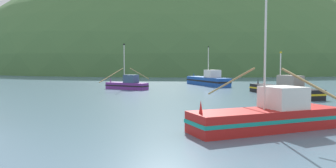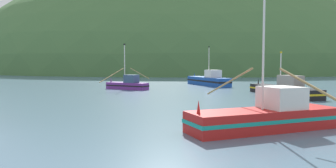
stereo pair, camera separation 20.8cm
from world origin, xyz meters
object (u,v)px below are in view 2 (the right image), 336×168
Objects in this scene: fishing_boat_blue at (208,80)px; fishing_boat_black at (284,89)px; fishing_boat_red at (267,116)px; fishing_boat_purple at (128,84)px.

fishing_boat_blue is 0.98× the size of fishing_boat_black.
fishing_boat_red is 0.98× the size of fishing_boat_blue.
fishing_boat_red is at bearing 141.93° from fishing_boat_purple.
fishing_boat_purple is at bearing 48.91° from fishing_boat_black.
fishing_boat_blue is at bearing -116.75° from fishing_boat_purple.
fishing_boat_red is 0.96× the size of fishing_boat_black.
fishing_boat_black is at bearing -175.53° from fishing_boat_purple.
fishing_boat_purple is 1.09× the size of fishing_boat_red.
fishing_boat_blue is at bearing -113.73° from fishing_boat_red.
fishing_boat_purple is 1.04× the size of fishing_boat_black.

